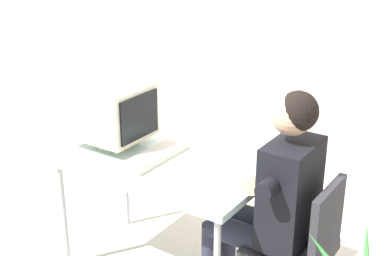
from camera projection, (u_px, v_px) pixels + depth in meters
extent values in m
cube|color=beige|center=(314.00, 6.00, 3.83)|extent=(8.00, 0.10, 3.00)
cylinder|color=#B7B7BC|center=(64.00, 215.00, 3.38)|extent=(0.04, 0.04, 0.72)
cylinder|color=#B7B7BC|center=(126.00, 179.00, 3.83)|extent=(0.04, 0.04, 0.72)
cylinder|color=#B7B7BC|center=(268.00, 226.00, 3.26)|extent=(0.04, 0.04, 0.72)
cube|color=silver|center=(163.00, 164.00, 3.18)|extent=(1.23, 0.71, 0.04)
cylinder|color=beige|center=(114.00, 143.00, 3.39)|extent=(0.24, 0.24, 0.02)
cylinder|color=beige|center=(114.00, 138.00, 3.38)|extent=(0.06, 0.06, 0.04)
cube|color=beige|center=(113.00, 110.00, 3.31)|extent=(0.41, 0.40, 0.32)
cube|color=black|center=(139.00, 117.00, 3.20)|extent=(0.01, 0.34, 0.27)
cube|color=beige|center=(155.00, 156.00, 3.20)|extent=(0.18, 0.48, 0.02)
cube|color=beige|center=(155.00, 154.00, 3.20)|extent=(0.15, 0.43, 0.01)
cube|color=#2D2D33|center=(289.00, 249.00, 2.91)|extent=(0.42, 0.42, 0.06)
cube|color=#2D2D33|center=(327.00, 223.00, 2.73)|extent=(0.04, 0.37, 0.40)
cube|color=black|center=(290.00, 193.00, 2.80)|extent=(0.22, 0.37, 0.56)
sphere|color=tan|center=(292.00, 114.00, 2.65)|extent=(0.22, 0.22, 0.22)
sphere|color=black|center=(298.00, 111.00, 2.63)|extent=(0.20, 0.20, 0.20)
cylinder|color=#262838|center=(244.00, 236.00, 2.94)|extent=(0.42, 0.14, 0.14)
cylinder|color=#262838|center=(259.00, 221.00, 3.08)|extent=(0.42, 0.14, 0.14)
cylinder|color=#262838|center=(227.00, 246.00, 3.27)|extent=(0.11, 0.11, 0.48)
cylinder|color=black|center=(269.00, 187.00, 2.60)|extent=(0.09, 0.14, 0.09)
cylinder|color=black|center=(304.00, 157.00, 2.93)|extent=(0.09, 0.14, 0.09)
cylinder|color=tan|center=(266.00, 174.00, 2.84)|extent=(0.09, 0.37, 0.09)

